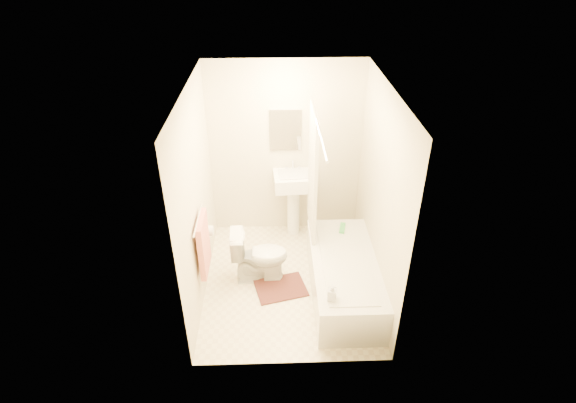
{
  "coord_description": "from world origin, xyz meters",
  "views": [
    {
      "loc": [
        -0.15,
        -4.17,
        3.71
      ],
      "look_at": [
        0.0,
        0.25,
        1.0
      ],
      "focal_mm": 28.0,
      "sensor_mm": 36.0,
      "label": 1
    }
  ],
  "objects_px": {
    "bathtub": "(344,277)",
    "bath_mat": "(281,288)",
    "toilet": "(259,256)",
    "soap_bottle": "(332,292)",
    "sink": "(294,202)"
  },
  "relations": [
    {
      "from": "toilet",
      "to": "bath_mat",
      "type": "height_order",
      "value": "toilet"
    },
    {
      "from": "sink",
      "to": "bath_mat",
      "type": "distance_m",
      "value": 1.27
    },
    {
      "from": "sink",
      "to": "bathtub",
      "type": "xyz_separation_m",
      "value": [
        0.53,
        -1.23,
        -0.28
      ]
    },
    {
      "from": "soap_bottle",
      "to": "bathtub",
      "type": "bearing_deg",
      "value": 69.87
    },
    {
      "from": "bathtub",
      "to": "bath_mat",
      "type": "height_order",
      "value": "bathtub"
    },
    {
      "from": "sink",
      "to": "bathtub",
      "type": "height_order",
      "value": "sink"
    },
    {
      "from": "toilet",
      "to": "soap_bottle",
      "type": "xyz_separation_m",
      "value": [
        0.76,
        -0.91,
        0.23
      ]
    },
    {
      "from": "toilet",
      "to": "bathtub",
      "type": "distance_m",
      "value": 1.03
    },
    {
      "from": "toilet",
      "to": "bathtub",
      "type": "bearing_deg",
      "value": -109.73
    },
    {
      "from": "sink",
      "to": "bathtub",
      "type": "bearing_deg",
      "value": -70.49
    },
    {
      "from": "toilet",
      "to": "bath_mat",
      "type": "bearing_deg",
      "value": -134.18
    },
    {
      "from": "bathtub",
      "to": "soap_bottle",
      "type": "distance_m",
      "value": 0.73
    },
    {
      "from": "soap_bottle",
      "to": "toilet",
      "type": "bearing_deg",
      "value": 129.74
    },
    {
      "from": "toilet",
      "to": "bathtub",
      "type": "xyz_separation_m",
      "value": [
        0.98,
        -0.3,
        -0.1
      ]
    },
    {
      "from": "bathtub",
      "to": "bath_mat",
      "type": "xyz_separation_m",
      "value": [
        -0.73,
        0.08,
        -0.23
      ]
    }
  ]
}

